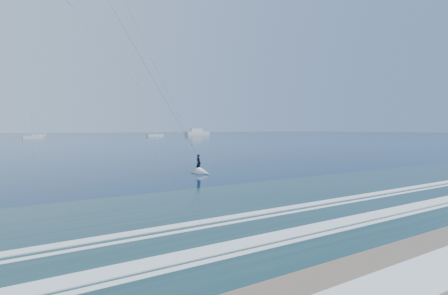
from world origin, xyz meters
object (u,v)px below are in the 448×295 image
kitesurfer_rig (148,70)px  motor_yacht (197,133)px  sailboat_3 (32,137)px  sailboat_4 (38,135)px  sailboat_5 (155,135)px

kitesurfer_rig → motor_yacht: size_ratio=1.13×
sailboat_3 → sailboat_4: bearing=77.1°
kitesurfer_rig → sailboat_4: bearing=81.1°
motor_yacht → sailboat_4: bearing=159.8°
motor_yacht → sailboat_5: sailboat_5 is taller
sailboat_4 → kitesurfer_rig: bearing=-98.9°
kitesurfer_rig → sailboat_5: kitesurfer_rig is taller
sailboat_3 → sailboat_5: 67.41m
sailboat_4 → sailboat_5: 74.87m
sailboat_4 → sailboat_5: bearing=-47.4°
kitesurfer_rig → sailboat_5: 195.80m
kitesurfer_rig → sailboat_3: bearing=82.9°
kitesurfer_rig → sailboat_4: (35.96, 230.50, -8.91)m
motor_yacht → sailboat_3: bearing=-162.5°
motor_yacht → sailboat_5: 46.72m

